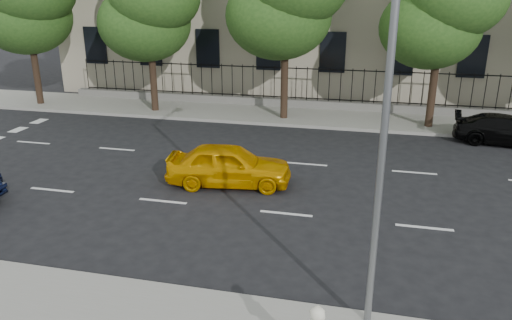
{
  "coord_description": "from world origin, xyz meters",
  "views": [
    {
      "loc": [
        2.23,
        -11.01,
        6.59
      ],
      "look_at": [
        -1.06,
        3.0,
        1.47
      ],
      "focal_mm": 35.0,
      "sensor_mm": 36.0,
      "label": 1
    }
  ],
  "objects": [
    {
      "name": "ground",
      "position": [
        0.0,
        0.0,
        0.0
      ],
      "size": [
        120.0,
        120.0,
        0.0
      ],
      "primitive_type": "plane",
      "color": "black",
      "rests_on": "ground"
    },
    {
      "name": "far_sidewalk",
      "position": [
        0.0,
        14.0,
        0.07
      ],
      "size": [
        60.0,
        4.0,
        0.15
      ],
      "primitive_type": "cube",
      "color": "gray",
      "rests_on": "ground"
    },
    {
      "name": "lane_markings",
      "position": [
        0.0,
        4.75,
        0.01
      ],
      "size": [
        49.6,
        4.62,
        0.01
      ],
      "primitive_type": null,
      "color": "silver",
      "rests_on": "ground"
    },
    {
      "name": "black_sedan",
      "position": [
        8.02,
        11.5,
        0.63
      ],
      "size": [
        4.5,
        2.29,
        1.25
      ],
      "primitive_type": "imported",
      "rotation": [
        0.0,
        0.0,
        1.44
      ],
      "color": "black",
      "rests_on": "ground"
    },
    {
      "name": "tree_d",
      "position": [
        5.04,
        13.36,
        5.84
      ],
      "size": [
        5.34,
        4.94,
        8.84
      ],
      "color": "#382619",
      "rests_on": "far_sidewalk"
    },
    {
      "name": "yellow_taxi",
      "position": [
        -2.32,
        4.35,
        0.72
      ],
      "size": [
        4.44,
        2.27,
        1.45
      ],
      "primitive_type": "imported",
      "rotation": [
        0.0,
        0.0,
        1.71
      ],
      "color": "#DE9701",
      "rests_on": "ground"
    },
    {
      "name": "iron_fence",
      "position": [
        0.0,
        15.7,
        0.65
      ],
      "size": [
        30.0,
        0.5,
        2.2
      ],
      "color": "slate",
      "rests_on": "far_sidewalk"
    },
    {
      "name": "street_light",
      "position": [
        2.5,
        -1.77,
        5.15
      ],
      "size": [
        0.25,
        3.32,
        8.05
      ],
      "color": "slate",
      "rests_on": "near_sidewalk"
    }
  ]
}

